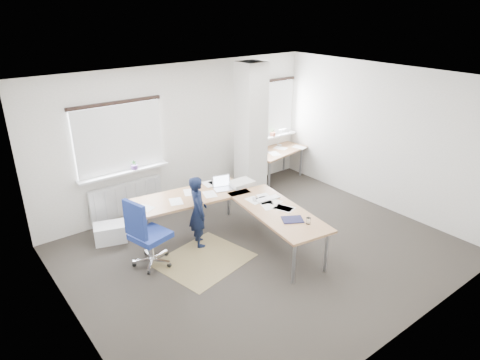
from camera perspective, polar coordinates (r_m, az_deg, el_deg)
ground at (r=7.23m, az=3.13°, el=-9.46°), size 6.00×6.00×0.00m
room_shell at (r=6.91m, az=2.13°, el=5.01°), size 6.04×5.04×2.82m
floor_mat at (r=7.03m, az=-4.80°, el=-10.55°), size 1.57×1.41×0.01m
white_crate at (r=7.76m, az=-16.92°, el=-6.74°), size 0.61×0.51×0.32m
desk_main at (r=7.22m, az=-0.68°, el=-3.19°), size 2.40×2.92×0.96m
desk_side at (r=9.75m, az=4.97°, el=3.76°), size 1.50×0.93×1.22m
task_chair at (r=6.86m, az=-12.00°, el=-8.75°), size 0.66×0.64×1.18m
person at (r=7.16m, az=-5.61°, el=-4.19°), size 0.42×0.52×1.24m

